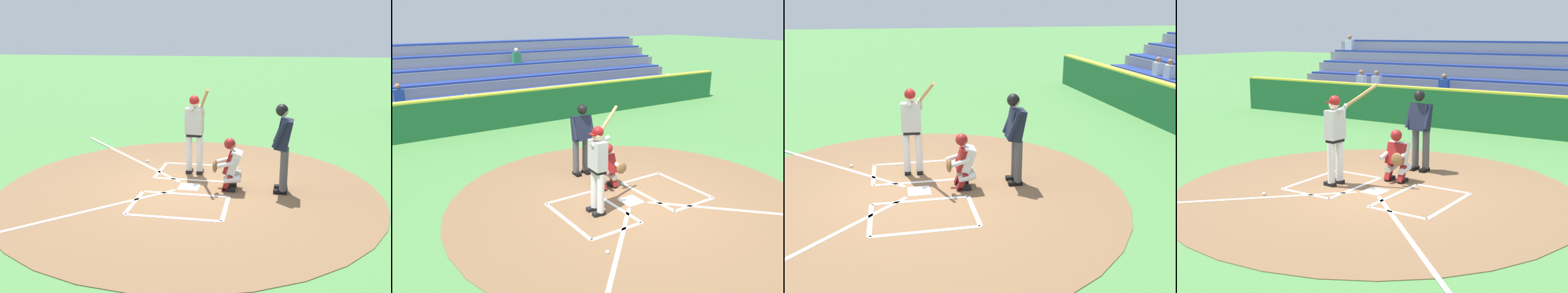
% 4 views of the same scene
% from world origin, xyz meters
% --- Properties ---
extents(ground_plane, '(120.00, 120.00, 0.00)m').
position_xyz_m(ground_plane, '(0.00, 0.00, 0.00)').
color(ground_plane, '#4C8442').
extents(dirt_circle, '(8.00, 8.00, 0.01)m').
position_xyz_m(dirt_circle, '(0.00, 0.00, 0.01)').
color(dirt_circle, brown).
rests_on(dirt_circle, ground).
extents(home_plate_and_chalk, '(7.93, 4.91, 0.01)m').
position_xyz_m(home_plate_and_chalk, '(0.00, 0.88, 0.01)').
color(home_plate_and_chalk, white).
rests_on(home_plate_and_chalk, dirt_circle).
extents(batter, '(0.97, 0.66, 2.13)m').
position_xyz_m(batter, '(0.93, 0.04, 1.10)').
color(batter, white).
rests_on(batter, ground).
extents(catcher, '(0.59, 0.60, 1.13)m').
position_xyz_m(catcher, '(0.02, -0.88, 0.59)').
color(catcher, black).
rests_on(catcher, ground).
extents(plate_umpire, '(0.60, 0.44, 1.86)m').
position_xyz_m(plate_umpire, '(0.06, -1.95, 1.08)').
color(plate_umpire, '#4C4C51').
rests_on(plate_umpire, ground).
extents(baseball, '(0.07, 0.07, 0.07)m').
position_xyz_m(baseball, '(1.65, 1.41, 0.04)').
color(baseball, white).
rests_on(baseball, ground).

